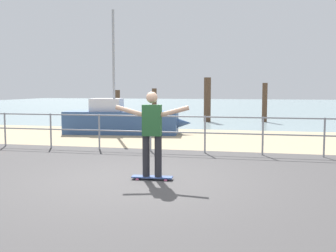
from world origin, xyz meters
The scene contains 11 objects.
ground_plane centered at (0.00, -1.00, 0.00)m, with size 24.00×10.00×0.04m, color #474444.
beach_strip centered at (0.00, 7.00, 0.00)m, with size 24.00×6.00×0.04m, color tan.
sea_surface centered at (0.00, 35.00, 0.00)m, with size 72.00×50.00×0.04m, color #849EA3.
railing_fence centered at (-0.76, 3.60, 0.70)m, with size 12.44×0.05×1.05m.
sailboat centered at (-2.91, 7.79, 0.52)m, with size 5.05×1.95×4.83m.
skateboard centered at (0.22, 0.11, 0.07)m, with size 0.81×0.25×0.08m.
skateboarder centered at (0.22, 0.11, 1.02)m, with size 1.45×0.22×1.65m.
groyne_post_0 centered at (-6.50, 16.87, 0.85)m, with size 0.30×0.30×1.69m, color #513826.
groyne_post_1 centered at (-3.50, 14.52, 0.90)m, with size 0.27×0.27×1.79m, color #513826.
groyne_post_2 centered at (-0.50, 14.29, 1.19)m, with size 0.37×0.37×2.37m, color #513826.
groyne_post_3 centered at (2.50, 14.74, 1.04)m, with size 0.27×0.27×2.08m, color #513826.
Camera 1 is at (2.24, -7.45, 1.80)m, focal length 43.50 mm.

